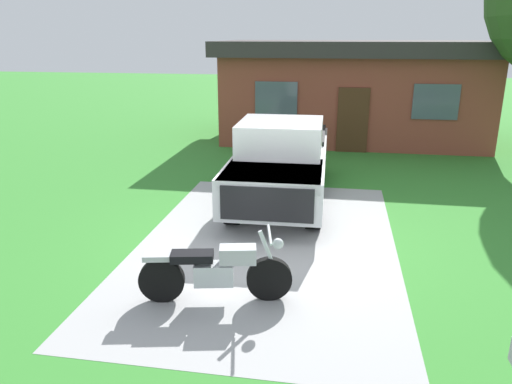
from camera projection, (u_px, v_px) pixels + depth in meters
name	position (u px, v px, depth m)	size (l,w,h in m)	color
ground_plane	(267.00, 244.00, 9.08)	(80.00, 80.00, 0.00)	#378730
driveway_pad	(267.00, 244.00, 9.08)	(4.67, 7.46, 0.01)	#A7A7A7
motorcycle	(217.00, 271.00, 7.02)	(2.19, 0.80, 1.09)	black
pickup_truck	(282.00, 158.00, 11.41)	(2.11, 5.66, 1.90)	black
neighbor_house	(353.00, 89.00, 18.06)	(9.60, 5.60, 3.50)	brown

